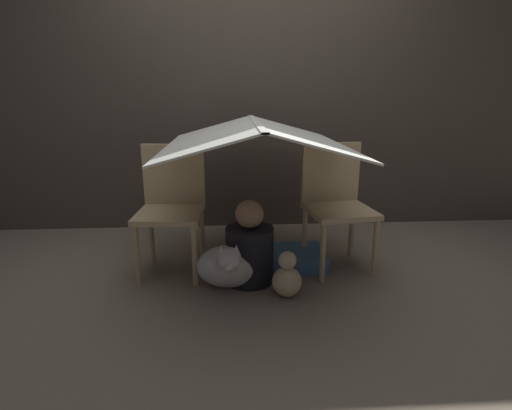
% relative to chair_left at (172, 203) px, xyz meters
% --- Properties ---
extents(ground_plane, '(8.80, 8.80, 0.00)m').
position_rel_chair_left_xyz_m(ground_plane, '(0.56, -0.16, -0.47)').
color(ground_plane, gray).
extents(wall_back, '(7.00, 0.05, 2.50)m').
position_rel_chair_left_xyz_m(wall_back, '(0.56, 0.92, 0.78)').
color(wall_back, '#4C4238').
rests_on(wall_back, ground_plane).
extents(chair_left, '(0.44, 0.44, 0.85)m').
position_rel_chair_left_xyz_m(chair_left, '(0.00, 0.00, 0.00)').
color(chair_left, '#D1B27F').
rests_on(chair_left, ground_plane).
extents(chair_right, '(0.47, 0.47, 0.85)m').
position_rel_chair_left_xyz_m(chair_right, '(1.12, -0.00, 0.00)').
color(chair_right, '#D1B27F').
rests_on(chair_right, ground_plane).
extents(sheet_canopy, '(1.14, 1.39, 0.17)m').
position_rel_chair_left_xyz_m(sheet_canopy, '(0.56, -0.07, 0.46)').
color(sheet_canopy, silver).
extents(person_front, '(0.31, 0.31, 0.54)m').
position_rel_chair_left_xyz_m(person_front, '(0.51, -0.23, -0.25)').
color(person_front, black).
rests_on(person_front, ground_plane).
extents(dog, '(0.40, 0.38, 0.34)m').
position_rel_chair_left_xyz_m(dog, '(0.38, -0.31, -0.32)').
color(dog, silver).
rests_on(dog, ground_plane).
extents(floor_cushion, '(0.47, 0.38, 0.10)m').
position_rel_chair_left_xyz_m(floor_cushion, '(0.81, 0.01, -0.42)').
color(floor_cushion, '#4C7FB2').
rests_on(floor_cushion, ground_plane).
extents(plush_toy, '(0.18, 0.18, 0.28)m').
position_rel_chair_left_xyz_m(plush_toy, '(0.72, -0.44, -0.35)').
color(plush_toy, beige).
rests_on(plush_toy, ground_plane).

